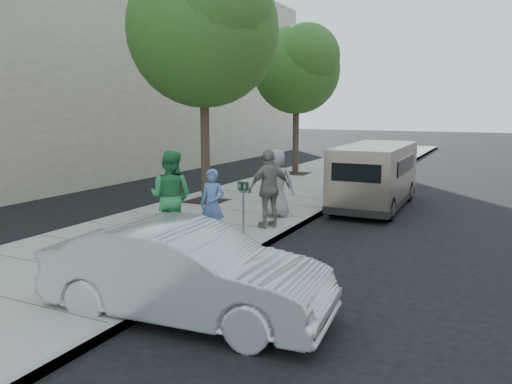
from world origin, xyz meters
TOP-DOWN VIEW (x-y plane):
  - ground at (0.00, 0.00)m, footprint 120.00×120.00m
  - sidewalk at (-1.00, 0.00)m, footprint 5.00×60.00m
  - curb_face at (1.44, 0.00)m, footprint 0.12×60.00m
  - tree_near at (-2.25, 2.40)m, footprint 4.62×4.60m
  - tree_far at (-2.25, 10.00)m, footprint 3.92×3.80m
  - parking_meter at (0.75, -0.84)m, footprint 0.27×0.12m
  - van at (2.58, 4.53)m, footprint 1.85×5.31m
  - sedan at (2.05, -5.09)m, footprint 4.41×1.88m
  - person_officer at (0.32, -1.50)m, footprint 0.62×0.44m
  - person_green_shirt at (-0.36, -2.12)m, footprint 1.09×0.91m
  - person_gray_shirt at (0.65, 1.30)m, footprint 1.02×0.79m
  - person_striped_polo at (1.00, 0.08)m, footprint 1.05×1.20m

SIDE VIEW (x-z plane):
  - ground at x=0.00m, z-range 0.00..0.00m
  - sidewalk at x=-1.00m, z-range 0.00..0.15m
  - curb_face at x=1.44m, z-range -0.01..0.15m
  - sedan at x=2.05m, z-range 0.00..1.42m
  - person_officer at x=0.32m, z-range 0.15..1.74m
  - van at x=2.58m, z-range 0.06..2.01m
  - parking_meter at x=0.75m, z-range 0.43..1.67m
  - person_gray_shirt at x=0.65m, z-range 0.15..2.00m
  - person_striped_polo at x=1.00m, z-range 0.15..2.09m
  - person_green_shirt at x=-0.36m, z-range 0.15..2.17m
  - tree_far at x=-2.25m, z-range 1.64..8.13m
  - tree_near at x=-2.25m, z-range 1.78..9.31m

